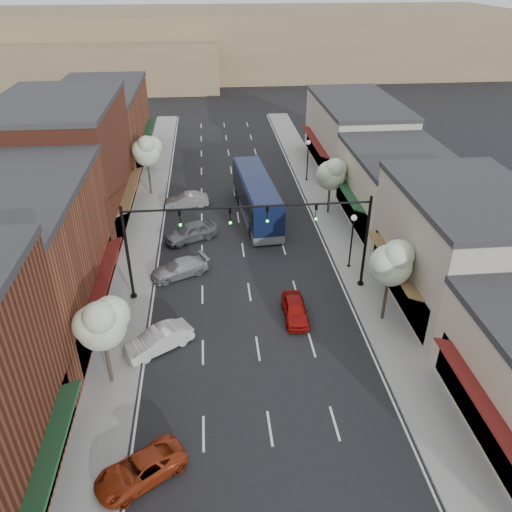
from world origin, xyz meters
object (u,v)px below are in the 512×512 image
object	(u,v)px
coach_bus	(256,196)
parked_car_a	(140,469)
signal_mast_right	(333,230)
red_hatchback	(295,309)
signal_mast_left	(163,238)
parked_car_b	(159,340)
tree_right_far	(331,173)
lamp_post_near	(352,233)
parked_car_e	(186,200)
tree_left_far	(147,150)
tree_right_near	(392,262)
tree_left_near	(101,322)
lamp_post_far	(308,154)
parked_car_c	(179,268)
parked_car_d	(191,232)

from	to	relation	value
coach_bus	parked_car_a	size ratio (longest dim) A/B	2.93
signal_mast_right	red_hatchback	distance (m)	5.88
signal_mast_left	parked_car_b	bearing A→B (deg)	-92.77
tree_right_far	lamp_post_near	distance (m)	9.51
parked_car_e	signal_mast_left	bearing A→B (deg)	-10.55
parked_car_a	parked_car_e	xyz separation A→B (m)	(1.38, 28.89, 0.10)
tree_left_far	parked_car_e	distance (m)	6.20
signal_mast_right	tree_right_near	world-z (taller)	signal_mast_right
tree_left_near	coach_bus	xyz separation A→B (m)	(9.95, 20.28, -2.32)
parked_car_b	lamp_post_far	bearing A→B (deg)	119.56
coach_bus	tree_left_far	bearing A→B (deg)	145.53
tree_left_far	parked_car_c	bearing A→B (deg)	-77.82
coach_bus	tree_right_far	bearing A→B (deg)	-6.92
parked_car_c	tree_right_far	bearing A→B (deg)	101.28
tree_right_near	lamp_post_near	bearing A→B (deg)	94.77
signal_mast_left	lamp_post_far	distance (m)	24.14
signal_mast_left	red_hatchback	distance (m)	9.77
parked_car_e	parked_car_b	bearing A→B (deg)	-10.34
signal_mast_left	parked_car_c	bearing A→B (deg)	75.96
parked_car_a	parked_car_b	size ratio (longest dim) A/B	1.00
tree_left_far	coach_bus	world-z (taller)	tree_left_far
tree_left_far	parked_car_c	xyz separation A→B (m)	(3.30, -15.28, -3.98)
parked_car_e	signal_mast_right	bearing A→B (deg)	28.07
tree_right_near	signal_mast_left	bearing A→B (deg)	163.81
tree_right_far	coach_bus	bearing A→B (deg)	177.63
lamp_post_far	parked_car_e	xyz separation A→B (m)	(-12.50, -5.29, -2.33)
parked_car_d	coach_bus	bearing A→B (deg)	98.10
signal_mast_left	parked_car_c	world-z (taller)	signal_mast_left
red_hatchback	signal_mast_right	bearing A→B (deg)	48.56
signal_mast_right	tree_left_near	bearing A→B (deg)	-149.86
tree_right_far	coach_bus	size ratio (longest dim) A/B	0.45
lamp_post_far	parked_car_d	distance (m)	17.04
signal_mast_right	parked_car_e	xyz separation A→B (m)	(-10.32, 14.72, -3.95)
lamp_post_near	parked_car_d	distance (m)	13.44
signal_mast_right	parked_car_d	bearing A→B (deg)	140.42
tree_left_near	tree_left_far	xyz separation A→B (m)	(-0.00, 26.00, 0.38)
tree_right_far	lamp_post_near	bearing A→B (deg)	-93.31
tree_left_far	red_hatchback	size ratio (longest dim) A/B	1.63
tree_left_far	parked_car_e	size ratio (longest dim) A/B	1.50
tree_left_near	parked_car_c	size ratio (longest dim) A/B	1.32
signal_mast_left	tree_right_far	size ratio (longest dim) A/B	1.51
lamp_post_far	parked_car_a	distance (m)	36.97
signal_mast_left	tree_left_near	xyz separation A→B (m)	(-2.63, -8.05, -0.40)
signal_mast_right	tree_right_near	xyz separation A→B (m)	(2.73, -4.05, -0.17)
parked_car_c	parked_car_e	xyz separation A→B (m)	(0.25, 12.05, 0.05)
signal_mast_right	parked_car_b	size ratio (longest dim) A/B	1.98
lamp_post_far	parked_car_b	size ratio (longest dim) A/B	1.07
parked_car_e	coach_bus	bearing A→B (deg)	61.71
tree_left_far	parked_car_d	bearing A→B (deg)	-67.59
tree_right_near	lamp_post_far	bearing A→B (deg)	91.30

